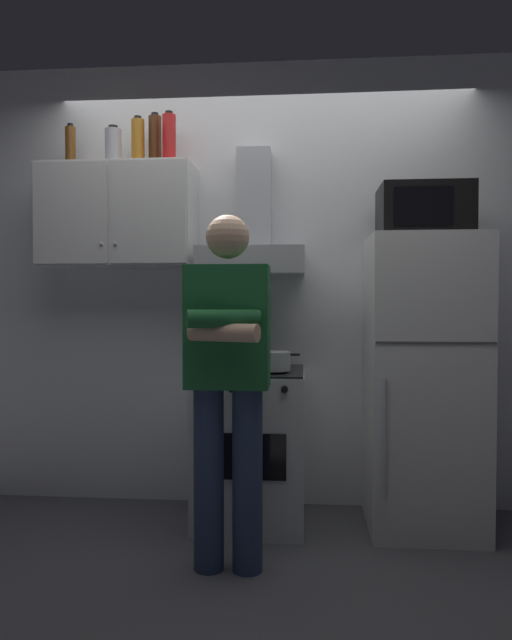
{
  "coord_description": "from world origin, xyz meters",
  "views": [
    {
      "loc": [
        0.25,
        -2.95,
        1.24
      ],
      "look_at": [
        0.0,
        0.0,
        1.15
      ],
      "focal_mm": 32.19,
      "sensor_mm": 36.0,
      "label": 1
    }
  ],
  "objects_px": {
    "refrigerator": "(423,383)",
    "bottle_rum_dark": "(155,141)",
    "bottle_liquor_amber": "(138,142)",
    "bottle_beer_brown": "(70,147)",
    "person_standing": "(228,377)",
    "range_hood": "(253,241)",
    "bottle_canister_steel": "(113,146)",
    "microwave": "(424,211)",
    "cooking_pot": "(273,361)",
    "bottle_soda_red": "(169,139)",
    "upper_cabinet": "(118,217)",
    "stove_oven": "(251,445)"
  },
  "relations": [
    {
      "from": "bottle_liquor_amber",
      "to": "bottle_beer_brown",
      "type": "bearing_deg",
      "value": 179.7
    },
    {
      "from": "upper_cabinet",
      "to": "person_standing",
      "type": "relative_size",
      "value": 0.55
    },
    {
      "from": "person_standing",
      "to": "cooking_pot",
      "type": "height_order",
      "value": "person_standing"
    },
    {
      "from": "bottle_rum_dark",
      "to": "bottle_liquor_amber",
      "type": "xyz_separation_m",
      "value": [
        -0.09,
        -0.03,
        -0.01
      ]
    },
    {
      "from": "bottle_canister_steel",
      "to": "bottle_soda_red",
      "type": "height_order",
      "value": "bottle_soda_red"
    },
    {
      "from": "stove_oven",
      "to": "bottle_canister_steel",
      "type": "bearing_deg",
      "value": 173.35
    },
    {
      "from": "person_standing",
      "to": "cooking_pot",
      "type": "bearing_deg",
      "value": 69.7
    },
    {
      "from": "person_standing",
      "to": "stove_oven",
      "type": "bearing_deg",
      "value": 85.28
    },
    {
      "from": "bottle_canister_steel",
      "to": "bottle_liquor_amber",
      "type": "height_order",
      "value": "bottle_liquor_amber"
    },
    {
      "from": "microwave",
      "to": "cooking_pot",
      "type": "xyz_separation_m",
      "value": [
        -0.82,
        -0.14,
        -0.82
      ]
    },
    {
      "from": "microwave",
      "to": "person_standing",
      "type": "bearing_deg",
      "value": -148.0
    },
    {
      "from": "person_standing",
      "to": "bottle_soda_red",
      "type": "relative_size",
      "value": 5.5
    },
    {
      "from": "bottle_canister_steel",
      "to": "bottle_rum_dark",
      "type": "height_order",
      "value": "bottle_rum_dark"
    },
    {
      "from": "range_hood",
      "to": "person_standing",
      "type": "xyz_separation_m",
      "value": [
        -0.05,
        -0.73,
        -0.7
      ]
    },
    {
      "from": "range_hood",
      "to": "refrigerator",
      "type": "xyz_separation_m",
      "value": [
        0.95,
        -0.13,
        -0.8
      ]
    },
    {
      "from": "refrigerator",
      "to": "person_standing",
      "type": "bearing_deg",
      "value": -148.77
    },
    {
      "from": "stove_oven",
      "to": "person_standing",
      "type": "relative_size",
      "value": 0.53
    },
    {
      "from": "person_standing",
      "to": "bottle_canister_steel",
      "type": "height_order",
      "value": "bottle_canister_steel"
    },
    {
      "from": "bottle_rum_dark",
      "to": "range_hood",
      "type": "bearing_deg",
      "value": -3.91
    },
    {
      "from": "range_hood",
      "to": "person_standing",
      "type": "bearing_deg",
      "value": -93.91
    },
    {
      "from": "refrigerator",
      "to": "bottle_rum_dark",
      "type": "bearing_deg",
      "value": 173.84
    },
    {
      "from": "refrigerator",
      "to": "microwave",
      "type": "height_order",
      "value": "microwave"
    },
    {
      "from": "cooking_pot",
      "to": "bottle_rum_dark",
      "type": "bearing_deg",
      "value": 158.29
    },
    {
      "from": "range_hood",
      "to": "refrigerator",
      "type": "relative_size",
      "value": 0.47
    },
    {
      "from": "upper_cabinet",
      "to": "bottle_rum_dark",
      "type": "height_order",
      "value": "bottle_rum_dark"
    },
    {
      "from": "refrigerator",
      "to": "cooking_pot",
      "type": "xyz_separation_m",
      "value": [
        -0.82,
        -0.12,
        0.12
      ]
    },
    {
      "from": "stove_oven",
      "to": "bottle_soda_red",
      "type": "distance_m",
      "value": 1.83
    },
    {
      "from": "microwave",
      "to": "bottle_liquor_amber",
      "type": "distance_m",
      "value": 1.7
    },
    {
      "from": "stove_oven",
      "to": "cooking_pot",
      "type": "relative_size",
      "value": 3.0
    },
    {
      "from": "bottle_canister_steel",
      "to": "microwave",
      "type": "bearing_deg",
      "value": -2.47
    },
    {
      "from": "stove_oven",
      "to": "bottle_soda_red",
      "type": "height_order",
      "value": "bottle_soda_red"
    },
    {
      "from": "person_standing",
      "to": "bottle_rum_dark",
      "type": "distance_m",
      "value": 1.61
    },
    {
      "from": "upper_cabinet",
      "to": "cooking_pot",
      "type": "xyz_separation_m",
      "value": [
        0.93,
        -0.24,
        -0.83
      ]
    },
    {
      "from": "upper_cabinet",
      "to": "microwave",
      "type": "bearing_deg",
      "value": -3.48
    },
    {
      "from": "person_standing",
      "to": "bottle_rum_dark",
      "type": "bearing_deg",
      "value": 124.86
    },
    {
      "from": "bottle_beer_brown",
      "to": "person_standing",
      "type": "bearing_deg",
      "value": -35.39
    },
    {
      "from": "bottle_beer_brown",
      "to": "bottle_liquor_amber",
      "type": "bearing_deg",
      "value": -0.3
    },
    {
      "from": "microwave",
      "to": "bottle_soda_red",
      "type": "xyz_separation_m",
      "value": [
        -1.44,
        0.08,
        0.45
      ]
    },
    {
      "from": "microwave",
      "to": "bottle_canister_steel",
      "type": "distance_m",
      "value": 1.82
    },
    {
      "from": "range_hood",
      "to": "bottle_beer_brown",
      "type": "bearing_deg",
      "value": 179.52
    },
    {
      "from": "refrigerator",
      "to": "cooking_pot",
      "type": "distance_m",
      "value": 0.84
    },
    {
      "from": "range_hood",
      "to": "bottle_liquor_amber",
      "type": "distance_m",
      "value": 0.9
    },
    {
      "from": "range_hood",
      "to": "bottle_rum_dark",
      "type": "distance_m",
      "value": 0.84
    },
    {
      "from": "range_hood",
      "to": "bottle_canister_steel",
      "type": "height_order",
      "value": "bottle_canister_steel"
    },
    {
      "from": "upper_cabinet",
      "to": "microwave",
      "type": "xyz_separation_m",
      "value": [
        1.75,
        -0.11,
        -0.01
      ]
    },
    {
      "from": "bottle_rum_dark",
      "to": "bottle_beer_brown",
      "type": "distance_m",
      "value": 0.51
    },
    {
      "from": "range_hood",
      "to": "bottle_canister_steel",
      "type": "relative_size",
      "value": 3.35
    },
    {
      "from": "bottle_liquor_amber",
      "to": "upper_cabinet",
      "type": "bearing_deg",
      "value": -175.95
    },
    {
      "from": "range_hood",
      "to": "bottle_beer_brown",
      "type": "relative_size",
      "value": 2.93
    },
    {
      "from": "refrigerator",
      "to": "bottle_liquor_amber",
      "type": "relative_size",
      "value": 5.56
    }
  ]
}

